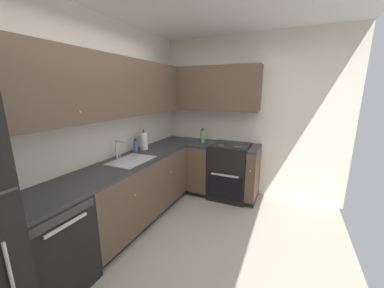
% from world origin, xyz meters
% --- Properties ---
extents(ground_plane, '(3.91, 2.93, 0.02)m').
position_xyz_m(ground_plane, '(0.00, 0.00, -0.01)').
color(ground_plane, '#A89E8E').
extents(wall_back, '(4.01, 0.05, 2.65)m').
position_xyz_m(wall_back, '(0.00, 1.49, 1.32)').
color(wall_back, silver).
rests_on(wall_back, ground_plane).
extents(wall_right, '(0.05, 3.03, 2.65)m').
position_xyz_m(wall_right, '(1.98, 0.00, 1.32)').
color(wall_right, silver).
rests_on(wall_right, ground_plane).
extents(dishwasher, '(0.60, 0.63, 0.87)m').
position_xyz_m(dishwasher, '(-0.81, 1.17, 0.43)').
color(dishwasher, black).
rests_on(dishwasher, ground_plane).
extents(lower_cabinets_back, '(1.86, 0.62, 0.87)m').
position_xyz_m(lower_cabinets_back, '(0.43, 1.17, 0.44)').
color(lower_cabinets_back, brown).
rests_on(lower_cabinets_back, ground_plane).
extents(countertop_back, '(3.06, 0.60, 0.03)m').
position_xyz_m(countertop_back, '(0.42, 1.17, 0.88)').
color(countertop_back, '#2D2D33').
rests_on(countertop_back, lower_cabinets_back).
extents(lower_cabinets_right, '(0.62, 1.13, 0.87)m').
position_xyz_m(lower_cabinets_right, '(1.66, 0.43, 0.44)').
color(lower_cabinets_right, brown).
rests_on(lower_cabinets_right, ground_plane).
extents(countertop_right, '(0.60, 1.13, 0.03)m').
position_xyz_m(countertop_right, '(1.66, 0.43, 0.88)').
color(countertop_right, '#2D2D33').
rests_on(countertop_right, lower_cabinets_right).
extents(oven_range, '(0.68, 0.62, 1.05)m').
position_xyz_m(oven_range, '(1.67, 0.19, 0.46)').
color(oven_range, black).
rests_on(oven_range, ground_plane).
extents(upper_cabinets_back, '(2.74, 0.34, 0.71)m').
position_xyz_m(upper_cabinets_back, '(0.26, 1.31, 1.80)').
color(upper_cabinets_back, brown).
extents(upper_cabinets_right, '(0.32, 1.66, 0.71)m').
position_xyz_m(upper_cabinets_right, '(1.80, 0.64, 1.80)').
color(upper_cabinets_right, brown).
extents(sink, '(0.56, 0.40, 0.10)m').
position_xyz_m(sink, '(0.33, 1.14, 0.86)').
color(sink, '#B7B7BC').
rests_on(sink, countertop_back).
extents(faucet, '(0.07, 0.16, 0.24)m').
position_xyz_m(faucet, '(0.33, 1.35, 1.04)').
color(faucet, silver).
rests_on(faucet, countertop_back).
extents(soap_bottle, '(0.06, 0.06, 0.20)m').
position_xyz_m(soap_bottle, '(0.69, 1.35, 0.99)').
color(soap_bottle, '#3F72BF').
rests_on(soap_bottle, countertop_back).
extents(paper_towel_roll, '(0.11, 0.11, 0.32)m').
position_xyz_m(paper_towel_roll, '(0.87, 1.33, 1.03)').
color(paper_towel_roll, white).
rests_on(paper_towel_roll, countertop_back).
extents(oil_bottle, '(0.08, 0.08, 0.24)m').
position_xyz_m(oil_bottle, '(1.66, 0.69, 1.01)').
color(oil_bottle, '#729E66').
rests_on(oil_bottle, countertop_right).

